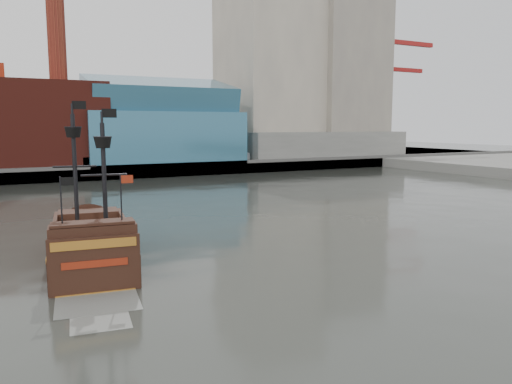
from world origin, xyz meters
TOP-DOWN VIEW (x-y plane):
  - ground at (0.00, 0.00)m, footprint 400.00×400.00m
  - promenade_far at (0.00, 92.00)m, footprint 220.00×60.00m
  - seawall at (0.00, 62.50)m, footprint 220.00×1.00m
  - skyline at (5.21, 84.56)m, footprint 149.00×45.00m
  - crane_a at (78.63, 82.00)m, footprint 22.50×4.00m
  - crane_b at (88.23, 92.00)m, footprint 19.10×4.00m
  - pirate_ship at (-13.97, 7.96)m, footprint 6.77×16.37m

SIDE VIEW (x-z plane):
  - ground at x=0.00m, z-range 0.00..0.00m
  - promenade_far at x=0.00m, z-range 0.00..2.00m
  - pirate_ship at x=-13.97m, z-range -4.87..7.02m
  - seawall at x=0.00m, z-range 0.00..2.60m
  - crane_b at x=88.23m, z-range 2.45..28.70m
  - crane_a at x=78.63m, z-range 2.99..35.24m
  - skyline at x=5.21m, z-range -6.45..55.55m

